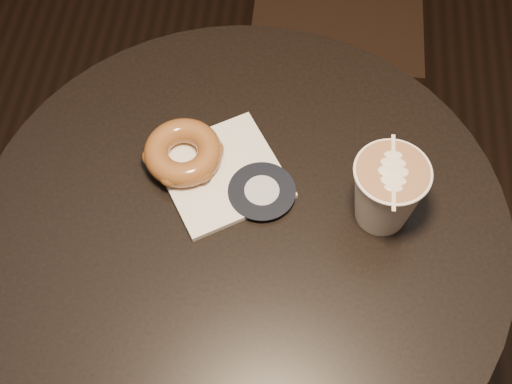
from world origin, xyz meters
TOP-DOWN VIEW (x-y plane):
  - cafe_table at (0.00, 0.00)m, footprint 0.70×0.70m
  - pastry_bag at (-0.03, 0.07)m, footprint 0.21×0.21m
  - doughnut at (-0.09, 0.09)m, footprint 0.11×0.11m
  - latte_cup at (0.18, 0.03)m, footprint 0.09×0.09m

SIDE VIEW (x-z plane):
  - cafe_table at x=0.00m, z-range 0.18..0.93m
  - pastry_bag at x=-0.03m, z-range 0.75..0.76m
  - doughnut at x=-0.09m, z-range 0.76..0.79m
  - latte_cup at x=0.18m, z-range 0.75..0.85m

